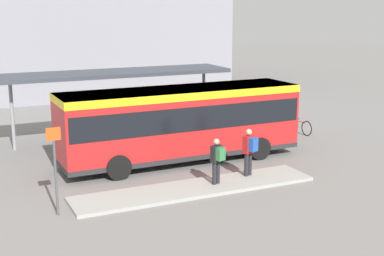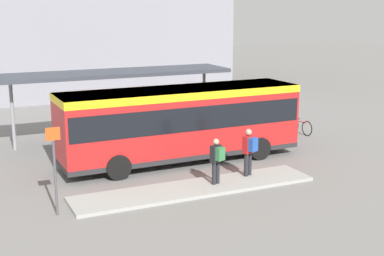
{
  "view_description": "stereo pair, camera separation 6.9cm",
  "coord_description": "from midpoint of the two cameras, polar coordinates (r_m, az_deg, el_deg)",
  "views": [
    {
      "loc": [
        -8.69,
        -19.73,
        6.34
      ],
      "look_at": [
        0.5,
        0.0,
        1.39
      ],
      "focal_mm": 50.0,
      "sensor_mm": 36.0,
      "label": 1
    },
    {
      "loc": [
        -8.63,
        -19.76,
        6.34
      ],
      "look_at": [
        0.5,
        0.0,
        1.39
      ],
      "focal_mm": 50.0,
      "sensor_mm": 36.0,
      "label": 2
    }
  ],
  "objects": [
    {
      "name": "potted_planter_near_shelter",
      "position": [
        25.38,
        -0.17,
        -0.12
      ],
      "size": [
        0.91,
        0.91,
        1.28
      ],
      "color": "slate",
      "rests_on": "ground_plane"
    },
    {
      "name": "curb_island",
      "position": [
        19.03,
        0.46,
        -6.46
      ],
      "size": [
        8.88,
        1.8,
        0.12
      ],
      "color": "#9E9E99",
      "rests_on": "ground_plane"
    },
    {
      "name": "bicycle_black",
      "position": [
        28.19,
        10.13,
        0.35
      ],
      "size": [
        0.48,
        1.62,
        0.71
      ],
      "rotation": [
        0.0,
        0.0,
        -1.4
      ],
      "color": "black",
      "rests_on": "ground_plane"
    },
    {
      "name": "pedestrian_companion",
      "position": [
        19.04,
        2.77,
        -3.25
      ],
      "size": [
        0.48,
        0.51,
        1.67
      ],
      "rotation": [
        0.0,
        0.0,
        1.91
      ],
      "color": "#232328",
      "rests_on": "curb_island"
    },
    {
      "name": "bicycle_red",
      "position": [
        27.79,
        11.54,
        0.18
      ],
      "size": [
        0.48,
        1.8,
        0.78
      ],
      "rotation": [
        0.0,
        0.0,
        -1.49
      ],
      "color": "black",
      "rests_on": "ground_plane"
    },
    {
      "name": "station_shelter",
      "position": [
        25.89,
        -8.19,
        5.71
      ],
      "size": [
        11.23,
        2.66,
        3.33
      ],
      "color": "#383D47",
      "rests_on": "ground_plane"
    },
    {
      "name": "platform_sign",
      "position": [
        16.88,
        -14.32,
        -4.06
      ],
      "size": [
        0.44,
        0.08,
        2.8
      ],
      "color": "#4C4C51",
      "rests_on": "ground_plane"
    },
    {
      "name": "ground_plane",
      "position": [
        22.48,
        -1.08,
        -3.57
      ],
      "size": [
        120.0,
        120.0,
        0.0
      ],
      "primitive_type": "plane",
      "color": "slate"
    },
    {
      "name": "pedestrian_waiting",
      "position": [
        20.05,
        6.22,
        -2.27
      ],
      "size": [
        0.52,
        0.56,
        1.8
      ],
      "rotation": [
        0.0,
        0.0,
        1.94
      ],
      "color": "#232328",
      "rests_on": "curb_island"
    },
    {
      "name": "city_bus",
      "position": [
        22.04,
        -1.08,
        0.94
      ],
      "size": [
        10.12,
        2.75,
        3.09
      ],
      "rotation": [
        0.0,
        0.0,
        0.01
      ],
      "color": "red",
      "rests_on": "ground_plane"
    }
  ]
}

